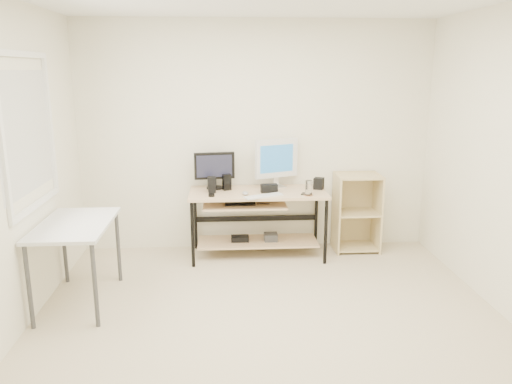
{
  "coord_description": "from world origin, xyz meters",
  "views": [
    {
      "loc": [
        -0.36,
        -3.65,
        2.05
      ],
      "look_at": [
        -0.04,
        1.3,
        0.83
      ],
      "focal_mm": 35.0,
      "sensor_mm": 36.0,
      "label": 1
    }
  ],
  "objects": [
    {
      "name": "drinking_glass",
      "position": [
        0.53,
        1.44,
        0.83
      ],
      "size": [
        0.1,
        0.1,
        0.16
      ],
      "primitive_type": "cylinder",
      "rotation": [
        0.0,
        0.0,
        -0.38
      ],
      "color": "white",
      "rests_on": "coaster"
    },
    {
      "name": "shelf_unit",
      "position": [
        1.15,
        1.82,
        0.45
      ],
      "size": [
        0.5,
        0.4,
        0.9
      ],
      "color": "beige",
      "rests_on": "ground"
    },
    {
      "name": "volume_puck",
      "position": [
        -0.51,
        1.46,
        0.76
      ],
      "size": [
        0.08,
        0.08,
        0.03
      ],
      "primitive_type": "cylinder",
      "rotation": [
        0.0,
        0.0,
        -0.27
      ],
      "color": "black",
      "rests_on": "desk"
    },
    {
      "name": "side_table",
      "position": [
        -1.68,
        0.6,
        0.67
      ],
      "size": [
        0.6,
        1.0,
        0.75
      ],
      "color": "silver",
      "rests_on": "ground"
    },
    {
      "name": "room",
      "position": [
        -0.14,
        0.04,
        1.32
      ],
      "size": [
        4.01,
        4.01,
        2.62
      ],
      "color": "beige",
      "rests_on": "ground"
    },
    {
      "name": "desk",
      "position": [
        -0.03,
        1.66,
        0.54
      ],
      "size": [
        1.5,
        0.65,
        0.75
      ],
      "color": "#DBB98B",
      "rests_on": "ground"
    },
    {
      "name": "coaster",
      "position": [
        0.53,
        1.44,
        0.75
      ],
      "size": [
        0.13,
        0.13,
        0.01
      ],
      "primitive_type": "cylinder",
      "rotation": [
        0.0,
        0.0,
        -0.38
      ],
      "color": "#A6714B",
      "rests_on": "desk"
    },
    {
      "name": "smartphone",
      "position": [
        0.49,
        1.5,
        0.75
      ],
      "size": [
        0.09,
        0.12,
        0.01
      ],
      "primitive_type": "cube",
      "rotation": [
        0.0,
        0.0,
        -0.37
      ],
      "color": "black",
      "rests_on": "desk"
    },
    {
      "name": "white_imac",
      "position": [
        0.22,
        1.84,
        1.07
      ],
      "size": [
        0.5,
        0.24,
        0.55
      ],
      "rotation": [
        0.0,
        0.0,
        0.38
      ],
      "color": "silver",
      "rests_on": "desk"
    },
    {
      "name": "audio_controller",
      "position": [
        -0.34,
        1.74,
        0.84
      ],
      "size": [
        0.1,
        0.08,
        0.18
      ],
      "primitive_type": "cube",
      "rotation": [
        0.0,
        0.0,
        0.36
      ],
      "color": "black",
      "rests_on": "desk"
    },
    {
      "name": "center_speaker",
      "position": [
        0.12,
        1.6,
        0.8
      ],
      "size": [
        0.19,
        0.1,
        0.09
      ],
      "primitive_type": "cube",
      "rotation": [
        0.0,
        0.0,
        0.09
      ],
      "color": "black",
      "rests_on": "desk"
    },
    {
      "name": "black_monitor",
      "position": [
        -0.48,
        1.82,
        0.99
      ],
      "size": [
        0.45,
        0.19,
        0.41
      ],
      "rotation": [
        0.0,
        0.0,
        0.13
      ],
      "color": "black",
      "rests_on": "desk"
    },
    {
      "name": "mouse",
      "position": [
        -0.15,
        1.51,
        0.77
      ],
      "size": [
        0.08,
        0.12,
        0.04
      ],
      "primitive_type": "ellipsoid",
      "rotation": [
        0.0,
        0.0,
        0.19
      ],
      "color": "#AAAAAF",
      "rests_on": "desk"
    },
    {
      "name": "speaker_left",
      "position": [
        -0.5,
        1.64,
        0.84
      ],
      "size": [
        0.1,
        0.1,
        0.18
      ],
      "rotation": [
        0.0,
        0.0,
        0.11
      ],
      "color": "black",
      "rests_on": "desk"
    },
    {
      "name": "keyboard",
      "position": [
        0.04,
        1.41,
        0.76
      ],
      "size": [
        0.44,
        0.28,
        0.01
      ],
      "primitive_type": "cube",
      "rotation": [
        0.0,
        0.0,
        0.43
      ],
      "color": "silver",
      "rests_on": "desk"
    },
    {
      "name": "speaker_right",
      "position": [
        0.69,
        1.73,
        0.81
      ],
      "size": [
        0.14,
        0.14,
        0.13
      ],
      "primitive_type": "cube",
      "rotation": [
        0.0,
        0.0,
        -0.41
      ],
      "color": "black",
      "rests_on": "desk"
    }
  ]
}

